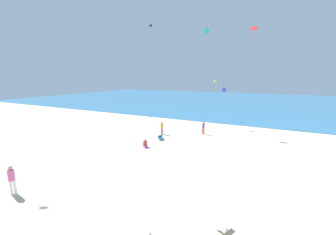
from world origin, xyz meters
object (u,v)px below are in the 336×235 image
person_2 (203,127)px  kite_red (255,27)px  beach_chair_mid_beach (222,225)px  person_1 (162,127)px  beach_chair_far_left (161,138)px  kite_teal (207,31)px  person_0 (145,144)px  kite_black (151,26)px  kite_blue (224,90)px  kite_yellow (216,81)px  person_3 (12,178)px

person_2 → kite_red: bearing=15.7°
beach_chair_mid_beach → person_1: size_ratio=0.53×
beach_chair_far_left → kite_red: bearing=18.3°
beach_chair_far_left → kite_teal: (2.61, 6.13, 11.16)m
person_0 → kite_black: kite_black is taller
beach_chair_mid_beach → kite_black: kite_black is taller
beach_chair_mid_beach → kite_blue: (-4.01, 18.36, 4.49)m
person_1 → kite_teal: 11.89m
person_1 → person_2: (4.11, 2.15, -0.03)m
person_2 → kite_teal: size_ratio=0.98×
beach_chair_mid_beach → person_1: 15.16m
kite_teal → person_0: bearing=-107.7°
beach_chair_mid_beach → person_0: (-8.60, 7.44, 0.03)m
kite_red → person_2: bearing=129.3°
kite_red → kite_teal: bearing=124.6°
kite_red → person_1: bearing=155.8°
kite_black → kite_yellow: bearing=-13.6°
kite_blue → kite_yellow: 5.34m
kite_blue → kite_red: bearing=-69.3°
kite_teal → person_3: bearing=-105.0°
person_2 → kite_teal: kite_teal is taller
person_0 → kite_red: 12.62m
beach_chair_mid_beach → kite_black: 35.82m
kite_black → kite_red: bearing=-44.0°
kite_teal → kite_yellow: size_ratio=0.82×
kite_teal → kite_yellow: (-0.44, 6.92, -5.65)m
beach_chair_far_left → kite_blue: bearing=95.6°
kite_blue → kite_black: 20.10m
person_2 → person_3: bearing=-42.4°
person_0 → person_1: person_1 is taller
kite_black → person_3: bearing=-73.7°
kite_blue → beach_chair_far_left: bearing=-118.0°
person_1 → kite_blue: kite_blue is taller
beach_chair_mid_beach → kite_red: 12.08m
kite_blue → person_0: bearing=-112.8°
person_1 → kite_teal: size_ratio=1.01×
beach_chair_mid_beach → kite_teal: bearing=43.2°
person_3 → beach_chair_far_left: bearing=-52.1°
beach_chair_mid_beach → kite_blue: 19.32m
person_0 → kite_black: bearing=157.9°
beach_chair_mid_beach → kite_yellow: size_ratio=0.44×
beach_chair_far_left → kite_black: bearing=157.2°
person_0 → beach_chair_far_left: bearing=124.5°
kite_blue → kite_teal: 7.21m
person_2 → kite_blue: (1.19, 4.25, 3.94)m
kite_blue → person_1: bearing=-129.6°
person_0 → person_2: person_2 is taller
beach_chair_far_left → person_1: 2.18m
beach_chair_mid_beach → person_2: bearing=43.7°
person_3 → kite_yellow: kite_yellow is taller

